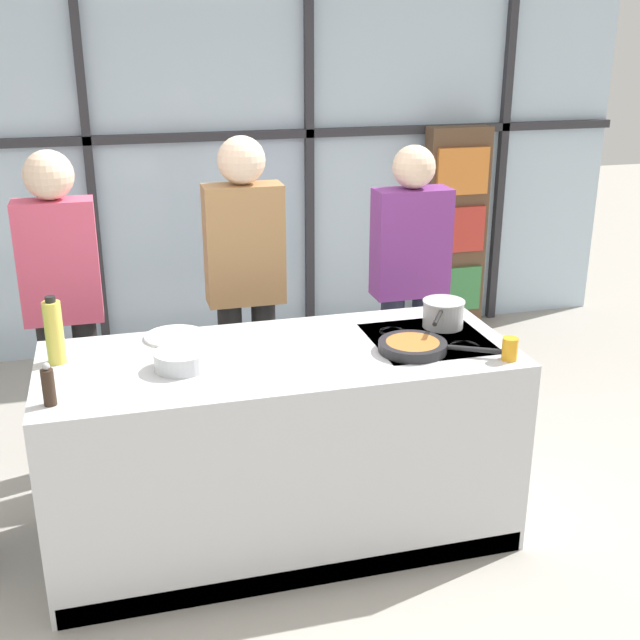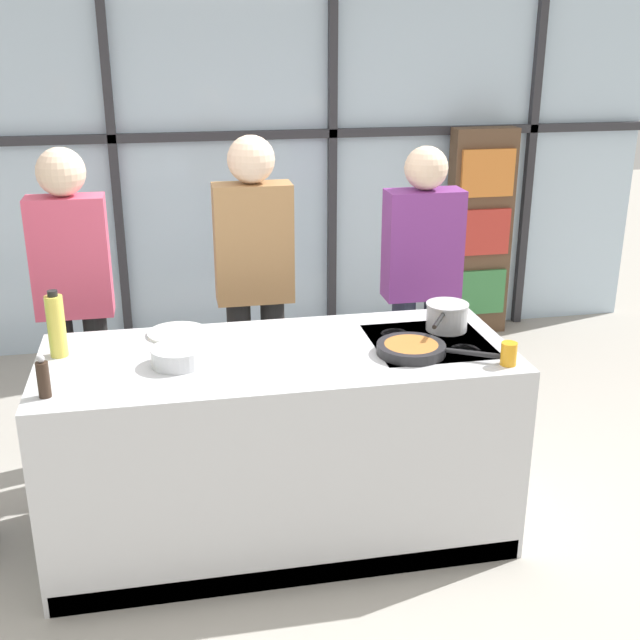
% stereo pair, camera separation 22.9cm
% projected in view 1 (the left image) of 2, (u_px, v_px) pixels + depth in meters
% --- Properties ---
extents(ground_plane, '(18.00, 18.00, 0.00)m').
position_uv_depth(ground_plane, '(283.00, 531.00, 3.81)').
color(ground_plane, '#ADA89E').
extents(back_window_wall, '(6.40, 0.10, 2.80)m').
position_uv_depth(back_window_wall, '(202.00, 156.00, 5.63)').
color(back_window_wall, silver).
rests_on(back_window_wall, ground_plane).
extents(bookshelf, '(0.48, 0.19, 1.57)m').
position_uv_depth(bookshelf, '(455.00, 231.00, 6.13)').
color(bookshelf, brown).
rests_on(bookshelf, ground_plane).
extents(demo_island, '(2.07, 0.84, 0.92)m').
position_uv_depth(demo_island, '(282.00, 446.00, 3.65)').
color(demo_island, silver).
rests_on(demo_island, ground_plane).
extents(spectator_far_left, '(0.38, 0.24, 1.71)m').
position_uv_depth(spectator_far_left, '(62.00, 293.00, 4.01)').
color(spectator_far_left, black).
rests_on(spectator_far_left, ground_plane).
extents(spectator_center_left, '(0.41, 0.24, 1.75)m').
position_uv_depth(spectator_center_left, '(245.00, 277.00, 4.24)').
color(spectator_center_left, black).
rests_on(spectator_center_left, ground_plane).
extents(spectator_center_right, '(0.42, 0.23, 1.67)m').
position_uv_depth(spectator_center_right, '(410.00, 274.00, 4.48)').
color(spectator_center_right, '#232838').
rests_on(spectator_center_right, ground_plane).
extents(frying_pan, '(0.50, 0.35, 0.04)m').
position_uv_depth(frying_pan, '(414.00, 346.00, 3.51)').
color(frying_pan, '#232326').
rests_on(frying_pan, demo_island).
extents(saucepan, '(0.25, 0.33, 0.13)m').
position_uv_depth(saucepan, '(443.00, 313.00, 3.78)').
color(saucepan, silver).
rests_on(saucepan, demo_island).
extents(white_plate, '(0.28, 0.28, 0.01)m').
position_uv_depth(white_plate, '(175.00, 336.00, 3.67)').
color(white_plate, white).
rests_on(white_plate, demo_island).
extents(mixing_bowl, '(0.23, 0.23, 0.08)m').
position_uv_depth(mixing_bowl, '(181.00, 359.00, 3.33)').
color(mixing_bowl, silver).
rests_on(mixing_bowl, demo_island).
extents(oil_bottle, '(0.08, 0.08, 0.30)m').
position_uv_depth(oil_bottle, '(54.00, 332.00, 3.35)').
color(oil_bottle, '#E0CC4C').
rests_on(oil_bottle, demo_island).
extents(pepper_grinder, '(0.05, 0.05, 0.17)m').
position_uv_depth(pepper_grinder, '(48.00, 386.00, 2.99)').
color(pepper_grinder, '#332319').
rests_on(pepper_grinder, demo_island).
extents(juice_glass_near, '(0.07, 0.07, 0.10)m').
position_uv_depth(juice_glass_near, '(510.00, 349.00, 3.41)').
color(juice_glass_near, orange).
rests_on(juice_glass_near, demo_island).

